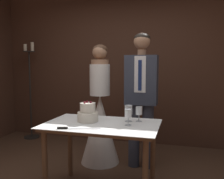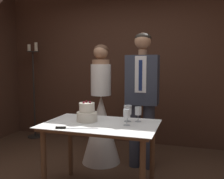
# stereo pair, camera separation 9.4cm
# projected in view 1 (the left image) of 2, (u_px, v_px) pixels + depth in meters

# --- Properties ---
(wall_back) EXTENTS (4.99, 0.12, 2.94)m
(wall_back) POSITION_uv_depth(u_px,v_px,m) (129.00, 60.00, 4.41)
(wall_back) COLOR #472B1E
(wall_back) RESTS_ON ground_plane
(cake_table) EXTENTS (1.20, 0.77, 0.76)m
(cake_table) POSITION_uv_depth(u_px,v_px,m) (102.00, 133.00, 2.64)
(cake_table) COLOR brown
(cake_table) RESTS_ON ground_plane
(tiered_cake) EXTENTS (0.23, 0.23, 0.23)m
(tiered_cake) POSITION_uv_depth(u_px,v_px,m) (88.00, 113.00, 2.72)
(tiered_cake) COLOR silver
(tiered_cake) RESTS_ON cake_table
(cake_knife) EXTENTS (0.41, 0.14, 0.02)m
(cake_knife) POSITION_uv_depth(u_px,v_px,m) (70.00, 128.00, 2.41)
(cake_knife) COLOR silver
(cake_knife) RESTS_ON cake_table
(wine_glass_near) EXTENTS (0.07, 0.07, 0.17)m
(wine_glass_near) POSITION_uv_depth(u_px,v_px,m) (128.00, 114.00, 2.54)
(wine_glass_near) COLOR silver
(wine_glass_near) RESTS_ON cake_table
(wine_glass_middle) EXTENTS (0.07, 0.07, 0.16)m
(wine_glass_middle) POSITION_uv_depth(u_px,v_px,m) (139.00, 111.00, 2.71)
(wine_glass_middle) COLOR silver
(wine_glass_middle) RESTS_ON cake_table
(wine_glass_far) EXTENTS (0.08, 0.08, 0.18)m
(wine_glass_far) POSITION_uv_depth(u_px,v_px,m) (129.00, 111.00, 2.71)
(wine_glass_far) COLOR silver
(wine_glass_far) RESTS_ON cake_table
(bride) EXTENTS (0.54, 0.54, 1.66)m
(bride) POSITION_uv_depth(u_px,v_px,m) (100.00, 120.00, 3.49)
(bride) COLOR white
(bride) RESTS_ON ground_plane
(groom) EXTENTS (0.42, 0.25, 1.79)m
(groom) POSITION_uv_depth(u_px,v_px,m) (141.00, 93.00, 3.29)
(groom) COLOR #333847
(groom) RESTS_ON ground_plane
(candle_stand) EXTENTS (0.28, 0.28, 1.79)m
(candle_stand) POSITION_uv_depth(u_px,v_px,m) (30.00, 94.00, 4.65)
(candle_stand) COLOR black
(candle_stand) RESTS_ON ground_plane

